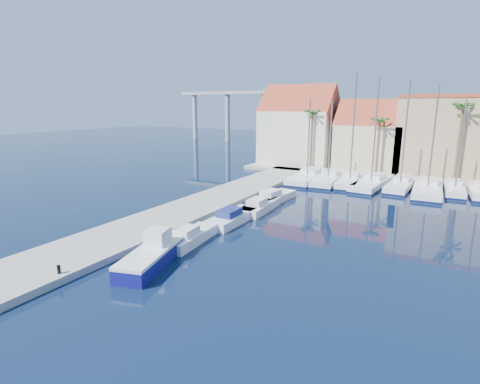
% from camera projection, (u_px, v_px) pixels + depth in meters
% --- Properties ---
extents(ground, '(260.00, 260.00, 0.00)m').
position_uv_depth(ground, '(163.00, 295.00, 21.31)').
color(ground, black).
rests_on(ground, ground).
extents(quay_west, '(6.00, 77.00, 0.50)m').
position_uv_depth(quay_west, '(184.00, 212.00, 37.01)').
color(quay_west, gray).
rests_on(quay_west, ground).
extents(shore_north, '(54.00, 16.00, 0.50)m').
position_uv_depth(shore_north, '(424.00, 174.00, 57.02)').
color(shore_north, gray).
rests_on(shore_north, ground).
extents(bollard, '(0.22, 0.22, 0.54)m').
position_uv_depth(bollard, '(59.00, 269.00, 22.78)').
color(bollard, black).
rests_on(bollard, quay_west).
extents(fishing_boat, '(3.73, 6.62, 2.20)m').
position_uv_depth(fishing_boat, '(152.00, 255.00, 25.06)').
color(fishing_boat, navy).
rests_on(fishing_boat, ground).
extents(motorboat_west_0, '(2.35, 5.78, 1.40)m').
position_uv_depth(motorboat_west_0, '(190.00, 237.00, 29.17)').
color(motorboat_west_0, white).
rests_on(motorboat_west_0, ground).
extents(motorboat_west_1, '(2.16, 6.69, 1.40)m').
position_uv_depth(motorboat_west_1, '(232.00, 217.00, 34.34)').
color(motorboat_west_1, white).
rests_on(motorboat_west_1, ground).
extents(motorboat_west_2, '(2.41, 6.59, 1.40)m').
position_uv_depth(motorboat_west_2, '(259.00, 206.00, 38.05)').
color(motorboat_west_2, white).
rests_on(motorboat_west_2, ground).
extents(motorboat_west_3, '(2.82, 6.95, 1.40)m').
position_uv_depth(motorboat_west_3, '(273.00, 197.00, 41.73)').
color(motorboat_west_3, white).
rests_on(motorboat_west_3, ground).
extents(sailboat_0, '(3.75, 12.18, 11.37)m').
position_uv_depth(sailboat_0, '(309.00, 176.00, 53.54)').
color(sailboat_0, white).
rests_on(sailboat_0, ground).
extents(sailboat_1, '(3.76, 11.38, 11.23)m').
position_uv_depth(sailboat_1, '(329.00, 179.00, 52.02)').
color(sailboat_1, white).
rests_on(sailboat_1, ground).
extents(sailboat_2, '(3.42, 10.02, 14.58)m').
position_uv_depth(sailboat_2, '(350.00, 180.00, 50.48)').
color(sailboat_2, white).
rests_on(sailboat_2, ground).
extents(sailboat_3, '(3.96, 11.67, 13.95)m').
position_uv_depth(sailboat_3, '(372.00, 183.00, 49.14)').
color(sailboat_3, white).
rests_on(sailboat_3, ground).
extents(sailboat_4, '(3.07, 9.91, 13.55)m').
position_uv_depth(sailboat_4, '(401.00, 185.00, 47.88)').
color(sailboat_4, white).
rests_on(sailboat_4, ground).
extents(sailboat_5, '(3.69, 12.18, 12.78)m').
position_uv_depth(sailboat_5, '(428.00, 188.00, 45.93)').
color(sailboat_5, white).
rests_on(sailboat_5, ground).
extents(sailboat_6, '(2.55, 8.17, 11.13)m').
position_uv_depth(sailboat_6, '(455.00, 189.00, 45.40)').
color(sailboat_6, white).
rests_on(sailboat_6, ground).
extents(sailboat_7, '(2.69, 8.29, 14.97)m').
position_uv_depth(sailboat_7, '(479.00, 191.00, 43.99)').
color(sailboat_7, white).
rests_on(sailboat_7, ground).
extents(building_0, '(12.30, 9.00, 13.50)m').
position_uv_depth(building_0, '(299.00, 129.00, 64.41)').
color(building_0, beige).
rests_on(building_0, shore_north).
extents(building_1, '(10.30, 8.00, 11.00)m').
position_uv_depth(building_1, '(371.00, 139.00, 58.89)').
color(building_1, '#C1B288').
rests_on(building_1, shore_north).
extents(building_2, '(14.20, 10.20, 11.50)m').
position_uv_depth(building_2, '(451.00, 135.00, 54.21)').
color(building_2, tan).
rests_on(building_2, shore_north).
extents(palm_0, '(2.60, 2.60, 10.15)m').
position_uv_depth(palm_0, '(312.00, 115.00, 57.67)').
color(palm_0, brown).
rests_on(palm_0, shore_north).
extents(palm_1, '(2.60, 2.60, 9.15)m').
position_uv_depth(palm_1, '(380.00, 122.00, 53.05)').
color(palm_1, brown).
rests_on(palm_1, shore_north).
extents(palm_2, '(2.60, 2.60, 11.15)m').
position_uv_depth(palm_2, '(463.00, 109.00, 47.80)').
color(palm_2, brown).
rests_on(palm_2, shore_north).
extents(viaduct, '(48.00, 2.20, 14.45)m').
position_uv_depth(viaduct, '(248.00, 106.00, 107.20)').
color(viaduct, '#9E9E99').
rests_on(viaduct, ground).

